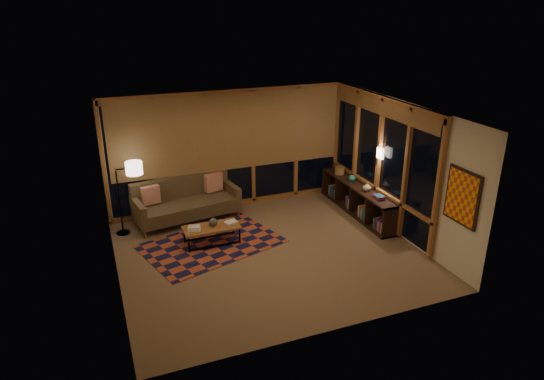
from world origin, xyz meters
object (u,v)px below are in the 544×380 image
object	(u,v)px
bookshelf	(357,199)
floor_lamp	(119,199)
coffee_table	(212,235)
sofa	(187,201)

from	to	relation	value
bookshelf	floor_lamp	bearing A→B (deg)	170.17
coffee_table	bookshelf	bearing A→B (deg)	3.58
sofa	coffee_table	world-z (taller)	sofa
sofa	floor_lamp	bearing A→B (deg)	176.71
coffee_table	floor_lamp	world-z (taller)	floor_lamp
sofa	floor_lamp	xyz separation A→B (m)	(-1.37, -0.13, 0.31)
sofa	bookshelf	bearing A→B (deg)	-24.33
coffee_table	sofa	bearing A→B (deg)	99.56
floor_lamp	bookshelf	xyz separation A→B (m)	(4.99, -0.87, -0.43)
floor_lamp	bookshelf	world-z (taller)	floor_lamp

